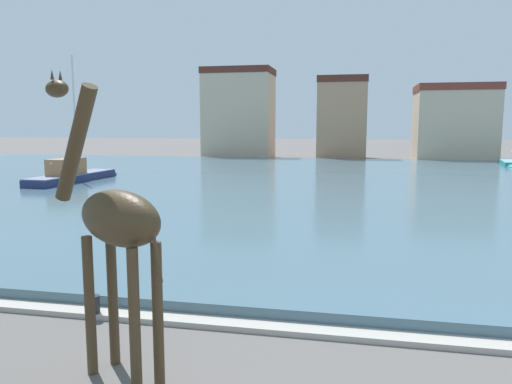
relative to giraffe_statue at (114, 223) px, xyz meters
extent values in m
cube|color=#476675|center=(1.75, 26.13, -2.38)|extent=(85.00, 47.24, 0.35)
cube|color=#ADA89E|center=(1.75, 2.26, -2.50)|extent=(85.00, 0.50, 0.12)
cylinder|color=#42331E|center=(-0.48, 0.00, -1.40)|extent=(0.17, 0.17, 2.32)
cylinder|color=#42331E|center=(-0.29, 0.39, -1.40)|extent=(0.17, 0.17, 2.32)
cylinder|color=#42331E|center=(0.55, -0.53, -1.40)|extent=(0.17, 0.17, 2.32)
cylinder|color=#42331E|center=(0.75, -0.14, -1.40)|extent=(0.17, 0.17, 2.32)
ellipsoid|color=#42331E|center=(0.13, -0.07, 0.10)|extent=(1.90, 1.42, 0.89)
cylinder|color=#42331E|center=(-0.87, 0.44, 1.20)|extent=(1.20, 0.78, 1.98)
ellipsoid|color=#42331E|center=(-1.31, 0.67, 2.13)|extent=(0.62, 0.51, 0.30)
cone|color=#42331E|center=(-1.34, 0.60, 2.37)|extent=(0.06, 0.06, 0.17)
cone|color=#42331E|center=(-1.27, 0.73, 2.37)|extent=(0.06, 0.06, 0.17)
cylinder|color=#42331E|center=(0.89, -0.45, -0.27)|extent=(0.25, 0.16, 0.94)
cube|color=navy|center=(-14.90, 22.33, -2.15)|extent=(2.16, 7.90, 0.82)
ellipsoid|color=navy|center=(-14.71, 26.04, -2.15)|extent=(1.73, 2.82, 0.78)
cube|color=slate|center=(-14.90, 22.33, -1.70)|extent=(2.12, 7.74, 0.06)
cube|color=#9E7047|center=(-14.93, 21.74, -1.14)|extent=(1.37, 2.80, 1.06)
cylinder|color=silver|center=(-14.87, 22.92, 2.22)|extent=(0.12, 0.12, 7.90)
cylinder|color=silver|center=(-14.94, 21.55, -0.83)|extent=(0.22, 2.74, 0.08)
cylinder|color=#232326|center=(-1.67, 2.11, -2.31)|extent=(0.24, 0.24, 0.50)
cube|color=#C6B293|center=(-10.87, 53.44, 2.64)|extent=(8.44, 5.80, 10.40)
cube|color=#51281E|center=(-10.87, 53.44, 8.24)|extent=(8.61, 5.91, 0.80)
cube|color=tan|center=(2.04, 54.05, 1.98)|extent=(5.75, 7.31, 9.07)
cube|color=#51281E|center=(2.04, 54.05, 6.92)|extent=(5.87, 7.45, 0.80)
cube|color=#C6B293|center=(14.77, 52.70, 1.40)|extent=(8.61, 6.43, 7.92)
cube|color=brown|center=(14.77, 52.70, 5.76)|extent=(8.78, 6.56, 0.80)
camera|label=1|loc=(3.68, -6.84, 1.51)|focal=33.93mm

